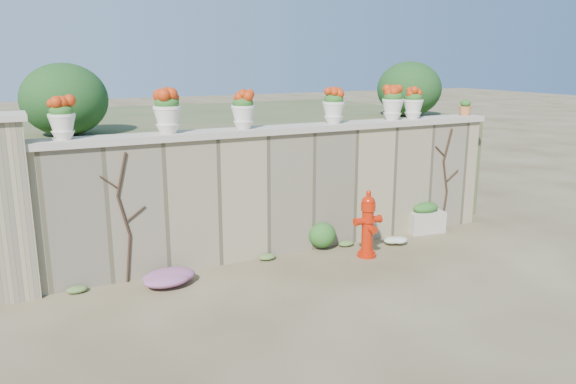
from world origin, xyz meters
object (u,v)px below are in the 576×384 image
fire_hydrant (368,224)px  planter_box (425,218)px  urn_pot_0 (62,119)px  terracotta_pot (465,108)px

fire_hydrant → planter_box: fire_hydrant is taller
fire_hydrant → urn_pot_0: urn_pot_0 is taller
fire_hydrant → terracotta_pot: (2.77, 0.88, 1.68)m
urn_pot_0 → terracotta_pot: 7.16m
urn_pot_0 → terracotta_pot: size_ratio=1.96×
terracotta_pot → urn_pot_0: bearing=-180.0°
urn_pot_0 → terracotta_pot: urn_pot_0 is taller
planter_box → urn_pot_0: (-6.12, 0.25, 2.12)m
planter_box → urn_pot_0: urn_pot_0 is taller
planter_box → terracotta_pot: 2.24m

